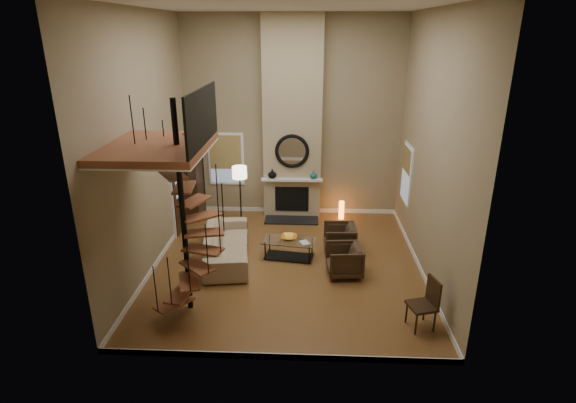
{
  "coord_description": "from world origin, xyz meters",
  "views": [
    {
      "loc": [
        0.44,
        -9.32,
        5.07
      ],
      "look_at": [
        0.0,
        0.4,
        1.4
      ],
      "focal_mm": 28.51,
      "sensor_mm": 36.0,
      "label": 1
    }
  ],
  "objects_px": {
    "coffee_table": "(289,247)",
    "accent_lamp": "(341,210)",
    "floor_lamp": "(240,177)",
    "side_chair": "(426,301)",
    "sofa": "(226,243)",
    "armchair_near": "(343,239)",
    "armchair_far": "(347,260)",
    "hutch": "(194,185)"
  },
  "relations": [
    {
      "from": "armchair_near",
      "to": "side_chair",
      "type": "distance_m",
      "value": 3.2
    },
    {
      "from": "armchair_far",
      "to": "armchair_near",
      "type": "bearing_deg",
      "value": 176.78
    },
    {
      "from": "accent_lamp",
      "to": "floor_lamp",
      "type": "bearing_deg",
      "value": -166.03
    },
    {
      "from": "side_chair",
      "to": "armchair_near",
      "type": "bearing_deg",
      "value": 113.88
    },
    {
      "from": "armchair_far",
      "to": "accent_lamp",
      "type": "relative_size",
      "value": 1.4
    },
    {
      "from": "sofa",
      "to": "armchair_far",
      "type": "height_order",
      "value": "sofa"
    },
    {
      "from": "armchair_near",
      "to": "coffee_table",
      "type": "distance_m",
      "value": 1.33
    },
    {
      "from": "hutch",
      "to": "armchair_near",
      "type": "relative_size",
      "value": 2.65
    },
    {
      "from": "armchair_far",
      "to": "floor_lamp",
      "type": "relative_size",
      "value": 0.44
    },
    {
      "from": "armchair_near",
      "to": "side_chair",
      "type": "bearing_deg",
      "value": 22.62
    },
    {
      "from": "accent_lamp",
      "to": "hutch",
      "type": "bearing_deg",
      "value": -179.8
    },
    {
      "from": "side_chair",
      "to": "floor_lamp",
      "type": "bearing_deg",
      "value": 132.34
    },
    {
      "from": "armchair_near",
      "to": "accent_lamp",
      "type": "distance_m",
      "value": 2.11
    },
    {
      "from": "sofa",
      "to": "armchair_far",
      "type": "distance_m",
      "value": 2.85
    },
    {
      "from": "sofa",
      "to": "accent_lamp",
      "type": "height_order",
      "value": "sofa"
    },
    {
      "from": "coffee_table",
      "to": "accent_lamp",
      "type": "relative_size",
      "value": 2.42
    },
    {
      "from": "sofa",
      "to": "armchair_near",
      "type": "distance_m",
      "value": 2.78
    },
    {
      "from": "armchair_far",
      "to": "accent_lamp",
      "type": "height_order",
      "value": "armchair_far"
    },
    {
      "from": "armchair_far",
      "to": "coffee_table",
      "type": "relative_size",
      "value": 0.58
    },
    {
      "from": "armchair_near",
      "to": "coffee_table",
      "type": "relative_size",
      "value": 0.58
    },
    {
      "from": "armchair_far",
      "to": "coffee_table",
      "type": "height_order",
      "value": "armchair_far"
    },
    {
      "from": "sofa",
      "to": "floor_lamp",
      "type": "xyz_separation_m",
      "value": [
        0.08,
        1.87,
        1.02
      ]
    },
    {
      "from": "armchair_near",
      "to": "coffee_table",
      "type": "bearing_deg",
      "value": -75.69
    },
    {
      "from": "armchair_near",
      "to": "armchair_far",
      "type": "distance_m",
      "value": 1.1
    },
    {
      "from": "hutch",
      "to": "floor_lamp",
      "type": "bearing_deg",
      "value": -25.28
    },
    {
      "from": "hutch",
      "to": "accent_lamp",
      "type": "relative_size",
      "value": 3.72
    },
    {
      "from": "sofa",
      "to": "accent_lamp",
      "type": "xyz_separation_m",
      "value": [
        2.85,
        2.56,
        -0.15
      ]
    },
    {
      "from": "accent_lamp",
      "to": "side_chair",
      "type": "relative_size",
      "value": 0.56
    },
    {
      "from": "side_chair",
      "to": "accent_lamp",
      "type": "bearing_deg",
      "value": 103.24
    },
    {
      "from": "floor_lamp",
      "to": "side_chair",
      "type": "height_order",
      "value": "floor_lamp"
    },
    {
      "from": "armchair_near",
      "to": "floor_lamp",
      "type": "bearing_deg",
      "value": -119.25
    },
    {
      "from": "hutch",
      "to": "accent_lamp",
      "type": "xyz_separation_m",
      "value": [
        4.2,
        0.01,
        -0.7
      ]
    },
    {
      "from": "floor_lamp",
      "to": "side_chair",
      "type": "xyz_separation_m",
      "value": [
        3.95,
        -4.33,
        -0.89
      ]
    },
    {
      "from": "coffee_table",
      "to": "side_chair",
      "type": "bearing_deg",
      "value": -44.92
    },
    {
      "from": "side_chair",
      "to": "hutch",
      "type": "bearing_deg",
      "value": 137.04
    },
    {
      "from": "sofa",
      "to": "side_chair",
      "type": "distance_m",
      "value": 4.73
    },
    {
      "from": "coffee_table",
      "to": "accent_lamp",
      "type": "distance_m",
      "value": 2.82
    },
    {
      "from": "sofa",
      "to": "armchair_near",
      "type": "relative_size",
      "value": 3.26
    },
    {
      "from": "hutch",
      "to": "side_chair",
      "type": "distance_m",
      "value": 7.36
    },
    {
      "from": "hutch",
      "to": "sofa",
      "type": "xyz_separation_m",
      "value": [
        1.34,
        -2.54,
        -0.55
      ]
    },
    {
      "from": "hutch",
      "to": "coffee_table",
      "type": "height_order",
      "value": "hutch"
    },
    {
      "from": "hutch",
      "to": "armchair_far",
      "type": "relative_size",
      "value": 2.66
    }
  ]
}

